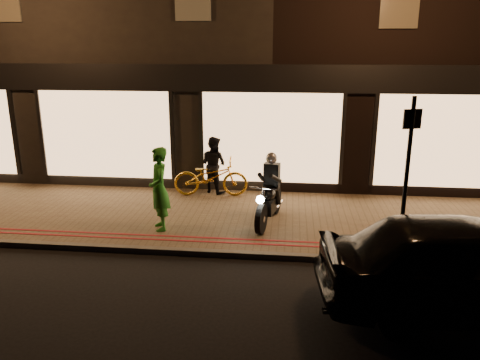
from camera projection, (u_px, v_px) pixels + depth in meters
The scene contains 11 objects.
ground at pixel (260, 260), 8.98m from camera, with size 90.00×90.00×0.00m, color black.
sidewalk at pixel (266, 220), 10.88m from camera, with size 50.00×4.00×0.12m, color brown.
kerb_stone at pixel (260, 256), 9.02m from camera, with size 50.00×0.14×0.12m, color #59544C.
red_kerb_lines at pixel (262, 242), 9.48m from camera, with size 50.00×0.26×0.01m.
building_row at pixel (279, 37), 16.39m from camera, with size 48.00×10.11×8.50m.
motorcycle at pixel (270, 196), 10.40m from camera, with size 0.70×1.92×1.59m.
sign_post at pixel (407, 170), 8.45m from camera, with size 0.34×0.14×3.00m.
bicycle_gold at pixel (211, 177), 12.29m from camera, with size 0.68×1.94×1.02m, color gold.
person_green at pixel (159, 189), 9.94m from camera, with size 0.66×0.43×1.80m, color #267D21.
person_dark at pixel (214, 165), 12.53m from camera, with size 0.74×0.58×1.53m, color black.
parked_car at pixel (468, 265), 7.07m from camera, with size 1.82×4.51×1.54m, color black.
Camera 1 is at (0.51, -8.20, 3.97)m, focal length 35.00 mm.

